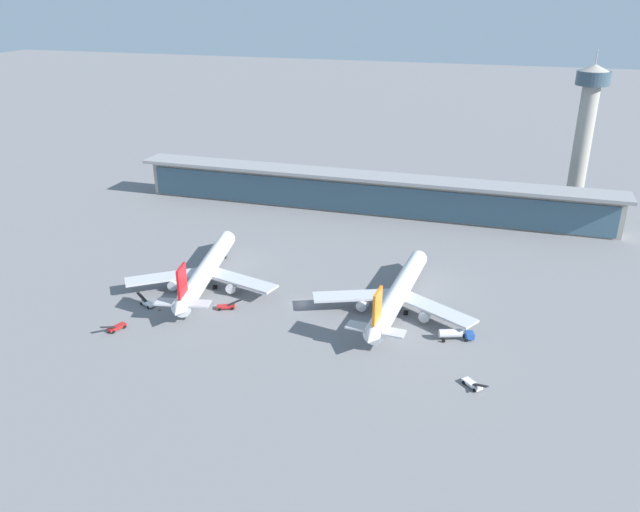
{
  "coord_description": "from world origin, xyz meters",
  "views": [
    {
      "loc": [
        49.83,
        -145.62,
        80.25
      ],
      "look_at": [
        0.0,
        17.35,
        7.07
      ],
      "focal_mm": 35.41,
      "sensor_mm": 36.0,
      "label": 1
    }
  ],
  "objects_px": {
    "airliner_centre_stand": "(398,294)",
    "service_truck_on_taxiway_blue": "(455,334)",
    "service_truck_under_wing_white": "(147,303)",
    "service_truck_mid_apron_white": "(473,384)",
    "service_truck_near_nose_red": "(227,306)",
    "service_truck_by_tail_red": "(116,327)",
    "control_tower": "(585,125)",
    "safety_cone_alpha": "(160,309)",
    "airliner_left_stand": "(206,271)"
  },
  "relations": [
    {
      "from": "service_truck_near_nose_red",
      "to": "control_tower",
      "type": "xyz_separation_m",
      "value": [
        94.01,
        116.26,
        31.78
      ]
    },
    {
      "from": "service_truck_by_tail_red",
      "to": "airliner_centre_stand",
      "type": "bearing_deg",
      "value": 25.36
    },
    {
      "from": "service_truck_by_tail_red",
      "to": "control_tower",
      "type": "height_order",
      "value": "control_tower"
    },
    {
      "from": "service_truck_on_taxiway_blue",
      "to": "control_tower",
      "type": "xyz_separation_m",
      "value": [
        33.59,
        114.68,
        30.88
      ]
    },
    {
      "from": "service_truck_on_taxiway_blue",
      "to": "service_truck_under_wing_white",
      "type": "bearing_deg",
      "value": -175.7
    },
    {
      "from": "service_truck_near_nose_red",
      "to": "service_truck_on_taxiway_blue",
      "type": "xyz_separation_m",
      "value": [
        60.42,
        1.58,
        0.9
      ]
    },
    {
      "from": "control_tower",
      "to": "airliner_centre_stand",
      "type": "bearing_deg",
      "value": -115.74
    },
    {
      "from": "service_truck_under_wing_white",
      "to": "service_truck_mid_apron_white",
      "type": "height_order",
      "value": "same"
    },
    {
      "from": "service_truck_under_wing_white",
      "to": "service_truck_mid_apron_white",
      "type": "distance_m",
      "value": 88.96
    },
    {
      "from": "service_truck_by_tail_red",
      "to": "control_tower",
      "type": "bearing_deg",
      "value": 49.32
    },
    {
      "from": "service_truck_near_nose_red",
      "to": "service_truck_by_tail_red",
      "type": "distance_m",
      "value": 28.81
    },
    {
      "from": "service_truck_by_tail_red",
      "to": "control_tower",
      "type": "xyz_separation_m",
      "value": [
        115.97,
        134.91,
        31.78
      ]
    },
    {
      "from": "airliner_left_stand",
      "to": "service_truck_under_wing_white",
      "type": "distance_m",
      "value": 19.17
    },
    {
      "from": "service_truck_near_nose_red",
      "to": "control_tower",
      "type": "bearing_deg",
      "value": 51.04
    },
    {
      "from": "service_truck_under_wing_white",
      "to": "service_truck_mid_apron_white",
      "type": "xyz_separation_m",
      "value": [
        88.01,
        -12.96,
        0.0
      ]
    },
    {
      "from": "airliner_centre_stand",
      "to": "service_truck_on_taxiway_blue",
      "type": "distance_m",
      "value": 20.01
    },
    {
      "from": "airliner_left_stand",
      "to": "safety_cone_alpha",
      "type": "xyz_separation_m",
      "value": [
        -5.52,
        -17.16,
        -4.52
      ]
    },
    {
      "from": "airliner_centre_stand",
      "to": "service_truck_by_tail_red",
      "type": "relative_size",
      "value": 8.46
    },
    {
      "from": "service_truck_on_taxiway_blue",
      "to": "safety_cone_alpha",
      "type": "relative_size",
      "value": 12.65
    },
    {
      "from": "service_truck_mid_apron_white",
      "to": "service_truck_near_nose_red",
      "type": "bearing_deg",
      "value": 165.18
    },
    {
      "from": "service_truck_on_taxiway_blue",
      "to": "service_truck_near_nose_red",
      "type": "bearing_deg",
      "value": -178.51
    },
    {
      "from": "airliner_centre_stand",
      "to": "service_truck_under_wing_white",
      "type": "distance_m",
      "value": 68.03
    },
    {
      "from": "service_truck_by_tail_red",
      "to": "control_tower",
      "type": "distance_m",
      "value": 180.72
    },
    {
      "from": "service_truck_on_taxiway_blue",
      "to": "service_truck_mid_apron_white",
      "type": "bearing_deg",
      "value": -72.73
    },
    {
      "from": "service_truck_mid_apron_white",
      "to": "service_truck_by_tail_red",
      "type": "bearing_deg",
      "value": -179.29
    },
    {
      "from": "safety_cone_alpha",
      "to": "service_truck_on_taxiway_blue",
      "type": "bearing_deg",
      "value": 5.64
    },
    {
      "from": "airliner_centre_stand",
      "to": "service_truck_near_nose_red",
      "type": "distance_m",
      "value": 46.0
    },
    {
      "from": "airliner_centre_stand",
      "to": "service_truck_under_wing_white",
      "type": "xyz_separation_m",
      "value": [
        -65.69,
        -17.24,
        -4.03
      ]
    },
    {
      "from": "airliner_centre_stand",
      "to": "service_truck_by_tail_red",
      "type": "height_order",
      "value": "airliner_centre_stand"
    },
    {
      "from": "airliner_centre_stand",
      "to": "safety_cone_alpha",
      "type": "distance_m",
      "value": 63.94
    },
    {
      "from": "airliner_centre_stand",
      "to": "service_truck_on_taxiway_blue",
      "type": "xyz_separation_m",
      "value": [
        16.37,
        -11.06,
        -3.13
      ]
    },
    {
      "from": "airliner_centre_stand",
      "to": "service_truck_on_taxiway_blue",
      "type": "height_order",
      "value": "airliner_centre_stand"
    },
    {
      "from": "airliner_left_stand",
      "to": "service_truck_under_wing_white",
      "type": "height_order",
      "value": "airliner_left_stand"
    },
    {
      "from": "service_truck_under_wing_white",
      "to": "service_truck_by_tail_red",
      "type": "bearing_deg",
      "value": -91.28
    },
    {
      "from": "airliner_left_stand",
      "to": "safety_cone_alpha",
      "type": "bearing_deg",
      "value": -107.82
    },
    {
      "from": "service_truck_near_nose_red",
      "to": "service_truck_on_taxiway_blue",
      "type": "distance_m",
      "value": 60.44
    },
    {
      "from": "airliner_left_stand",
      "to": "service_truck_by_tail_red",
      "type": "relative_size",
      "value": 8.41
    },
    {
      "from": "service_truck_by_tail_red",
      "to": "service_truck_mid_apron_white",
      "type": "bearing_deg",
      "value": 0.71
    },
    {
      "from": "service_truck_near_nose_red",
      "to": "safety_cone_alpha",
      "type": "height_order",
      "value": "service_truck_near_nose_red"
    },
    {
      "from": "control_tower",
      "to": "airliner_left_stand",
      "type": "bearing_deg",
      "value": -135.07
    },
    {
      "from": "control_tower",
      "to": "service_truck_by_tail_red",
      "type": "bearing_deg",
      "value": -130.68
    },
    {
      "from": "airliner_centre_stand",
      "to": "service_truck_on_taxiway_blue",
      "type": "bearing_deg",
      "value": -34.04
    },
    {
      "from": "service_truck_under_wing_white",
      "to": "service_truck_by_tail_red",
      "type": "relative_size",
      "value": 0.99
    },
    {
      "from": "service_truck_mid_apron_white",
      "to": "control_tower",
      "type": "xyz_separation_m",
      "value": [
        27.64,
        133.81,
        31.78
      ]
    },
    {
      "from": "service_truck_mid_apron_white",
      "to": "safety_cone_alpha",
      "type": "relative_size",
      "value": 8.5
    },
    {
      "from": "service_truck_mid_apron_white",
      "to": "control_tower",
      "type": "bearing_deg",
      "value": 78.33
    },
    {
      "from": "service_truck_by_tail_red",
      "to": "service_truck_near_nose_red",
      "type": "bearing_deg",
      "value": 40.34
    },
    {
      "from": "service_truck_mid_apron_white",
      "to": "service_truck_on_taxiway_blue",
      "type": "relative_size",
      "value": 0.67
    },
    {
      "from": "service_truck_by_tail_red",
      "to": "safety_cone_alpha",
      "type": "bearing_deg",
      "value": 68.21
    },
    {
      "from": "airliner_centre_stand",
      "to": "service_truck_mid_apron_white",
      "type": "distance_m",
      "value": 37.76
    }
  ]
}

